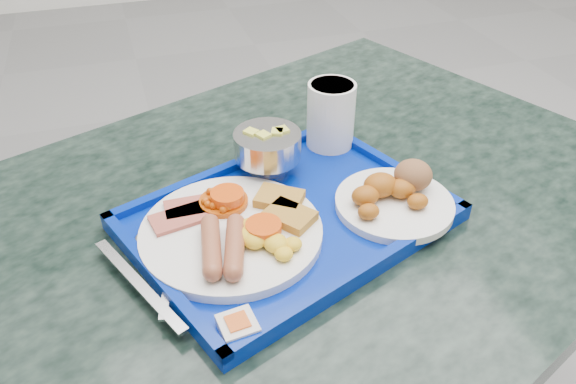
{
  "coord_description": "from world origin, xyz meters",
  "views": [
    {
      "loc": [
        -0.76,
        -0.99,
        1.21
      ],
      "look_at": [
        -0.58,
        -0.42,
        0.78
      ],
      "focal_mm": 35.0,
      "sensor_mm": 36.0,
      "label": 1
    }
  ],
  "objects_px": {
    "table": "(277,302)",
    "juice_cup": "(331,113)",
    "main_plate": "(236,229)",
    "fruit_bowl": "(268,146)",
    "tray": "(288,219)",
    "bread_plate": "(395,195)"
  },
  "relations": [
    {
      "from": "bread_plate",
      "to": "table",
      "type": "bearing_deg",
      "value": 161.88
    },
    {
      "from": "table",
      "to": "tray",
      "type": "distance_m",
      "value": 0.2
    },
    {
      "from": "tray",
      "to": "main_plate",
      "type": "height_order",
      "value": "main_plate"
    },
    {
      "from": "juice_cup",
      "to": "main_plate",
      "type": "bearing_deg",
      "value": -137.82
    },
    {
      "from": "bread_plate",
      "to": "tray",
      "type": "bearing_deg",
      "value": 172.06
    },
    {
      "from": "table",
      "to": "main_plate",
      "type": "bearing_deg",
      "value": -142.85
    },
    {
      "from": "tray",
      "to": "main_plate",
      "type": "bearing_deg",
      "value": -164.36
    },
    {
      "from": "main_plate",
      "to": "fruit_bowl",
      "type": "height_order",
      "value": "fruit_bowl"
    },
    {
      "from": "fruit_bowl",
      "to": "juice_cup",
      "type": "height_order",
      "value": "juice_cup"
    },
    {
      "from": "main_plate",
      "to": "bread_plate",
      "type": "height_order",
      "value": "bread_plate"
    },
    {
      "from": "juice_cup",
      "to": "tray",
      "type": "bearing_deg",
      "value": -127.54
    },
    {
      "from": "table",
      "to": "main_plate",
      "type": "distance_m",
      "value": 0.23
    },
    {
      "from": "table",
      "to": "main_plate",
      "type": "height_order",
      "value": "main_plate"
    },
    {
      "from": "main_plate",
      "to": "fruit_bowl",
      "type": "relative_size",
      "value": 2.38
    },
    {
      "from": "table",
      "to": "fruit_bowl",
      "type": "relative_size",
      "value": 13.71
    },
    {
      "from": "table",
      "to": "fruit_bowl",
      "type": "height_order",
      "value": "fruit_bowl"
    },
    {
      "from": "tray",
      "to": "bread_plate",
      "type": "xyz_separation_m",
      "value": [
        0.15,
        -0.02,
        0.02
      ]
    },
    {
      "from": "main_plate",
      "to": "juice_cup",
      "type": "relative_size",
      "value": 2.25
    },
    {
      "from": "main_plate",
      "to": "juice_cup",
      "type": "bearing_deg",
      "value": 42.18
    },
    {
      "from": "bread_plate",
      "to": "juice_cup",
      "type": "xyz_separation_m",
      "value": [
        -0.03,
        0.18,
        0.04
      ]
    },
    {
      "from": "bread_plate",
      "to": "fruit_bowl",
      "type": "relative_size",
      "value": 1.65
    },
    {
      "from": "table",
      "to": "juice_cup",
      "type": "distance_m",
      "value": 0.31
    }
  ]
}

